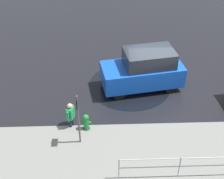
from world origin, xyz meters
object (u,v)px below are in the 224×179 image
object	(u,v)px
moving_hatchback	(144,70)
sign_post	(78,113)
pedestrian	(71,114)
fire_hydrant	(86,122)

from	to	relation	value
moving_hatchback	sign_post	world-z (taller)	sign_post
moving_hatchback	sign_post	distance (m)	4.78
pedestrian	sign_post	xyz separation A→B (m)	(-0.42, 1.00, 0.90)
fire_hydrant	pedestrian	xyz separation A→B (m)	(0.65, -0.24, 0.28)
moving_hatchback	pedestrian	xyz separation A→B (m)	(3.39, 2.71, -0.34)
fire_hydrant	sign_post	size ratio (longest dim) A/B	0.33
fire_hydrant	pedestrian	size ratio (longest dim) A/B	0.66
sign_post	pedestrian	bearing A→B (deg)	-67.04
moving_hatchback	sign_post	xyz separation A→B (m)	(2.97, 3.70, 0.55)
moving_hatchback	sign_post	size ratio (longest dim) A/B	1.72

